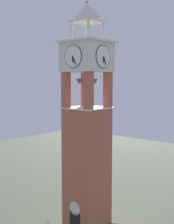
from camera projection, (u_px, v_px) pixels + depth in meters
name	position (u px, v px, depth m)	size (l,w,h in m)	color
clock_tower	(87.00, 140.00, 25.30)	(3.57, 3.57, 19.05)	#AD5B42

